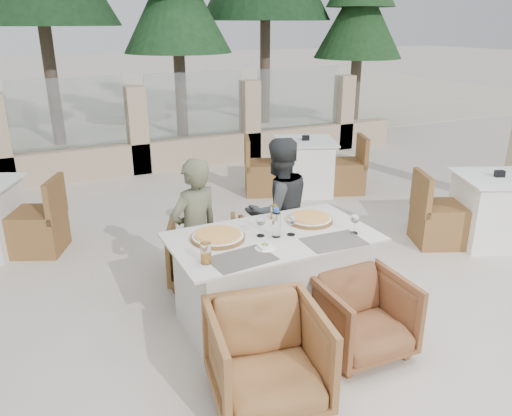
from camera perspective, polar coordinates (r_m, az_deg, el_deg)
name	(u,v)px	position (r m, az deg, el deg)	size (l,w,h in m)	color
ground	(275,316)	(4.32, 2.24, -12.22)	(80.00, 80.00, 0.00)	beige
sand_patch	(73,100)	(17.45, -20.17, 11.55)	(30.00, 16.00, 0.01)	beige
perimeter_wall_far	(137,124)	(8.33, -13.45, 9.28)	(10.00, 0.34, 1.60)	#C5AC8B
pine_centre	(177,14)	(10.90, -9.05, 21.08)	(2.20, 2.20, 5.00)	#214E24
pine_far_right	(359,27)	(12.10, 11.69, 19.65)	(1.98, 1.98, 4.50)	#204720
dining_table	(272,279)	(4.07, 1.85, -8.15)	(1.60, 0.90, 0.77)	beige
placemat_near_left	(242,259)	(3.53, -1.63, -5.81)	(0.45, 0.30, 0.00)	#59544C
placemat_near_right	(334,241)	(3.84, 8.87, -3.77)	(0.45, 0.30, 0.00)	#625C54
pizza_left	(218,236)	(3.84, -4.37, -3.22)	(0.42, 0.42, 0.05)	#C6651B
pizza_right	(310,219)	(4.19, 6.18, -1.24)	(0.38, 0.38, 0.05)	orange
water_bottle	(276,223)	(3.84, 2.33, -1.68)	(0.07, 0.07, 0.23)	#A9C1DF
wine_glass_centre	(261,225)	(3.86, 0.54, -1.97)	(0.08, 0.08, 0.18)	silver
wine_glass_near	(291,224)	(3.89, 4.06, -1.84)	(0.08, 0.08, 0.18)	silver
wine_glass_corner	(355,223)	(3.98, 11.21, -1.65)	(0.08, 0.08, 0.18)	white
beer_glass_left	(206,253)	(3.46, -5.76, -5.15)	(0.07, 0.07, 0.15)	orange
beer_glass_right	(274,212)	(4.21, 2.10, -0.45)	(0.06, 0.06, 0.12)	orange
olive_dish	(265,246)	(3.67, 1.04, -4.37)	(0.11, 0.11, 0.04)	white
armchair_far_left	(203,251)	(4.78, -6.09, -4.90)	(0.63, 0.65, 0.59)	brown
armchair_far_right	(276,246)	(4.90, 2.29, -4.37)	(0.60, 0.61, 0.56)	#935B35
armchair_near_left	(267,357)	(3.32, 1.27, -16.68)	(0.71, 0.73, 0.66)	#966436
armchair_near_right	(362,315)	(3.85, 11.99, -11.89)	(0.64, 0.66, 0.60)	brown
diner_left	(195,233)	(4.27, -6.94, -2.87)	(0.48, 0.31, 1.31)	#5A5B42
diner_right	(278,211)	(4.65, 2.55, -0.29)	(0.67, 0.52, 1.38)	#323537
bg_table_b	(305,167)	(7.24, 5.58, 4.74)	(1.64, 0.82, 0.77)	white
bg_table_c	(493,210)	(6.11, 25.48, -0.22)	(1.64, 0.82, 0.77)	white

